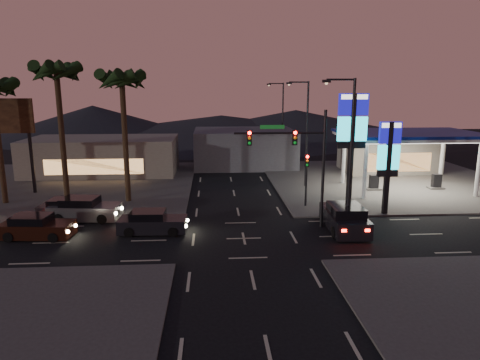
{
  "coord_description": "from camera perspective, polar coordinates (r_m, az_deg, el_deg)",
  "views": [
    {
      "loc": [
        -1.95,
        -25.75,
        9.42
      ],
      "look_at": [
        0.01,
        3.78,
        3.0
      ],
      "focal_mm": 32.0,
      "sensor_mm": 36.0,
      "label": 1
    }
  ],
  "objects": [
    {
      "name": "streetlight_far",
      "position": [
        54.58,
        5.49,
        8.29
      ],
      "size": [
        2.14,
        0.25,
        10.0
      ],
      "color": "black",
      "rests_on": "ground"
    },
    {
      "name": "suv_station",
      "position": [
        29.65,
        13.75,
        -4.96
      ],
      "size": [
        2.49,
        5.44,
        1.79
      ],
      "color": "black",
      "rests_on": "ground"
    },
    {
      "name": "hill_center",
      "position": [
        86.09,
        -2.5,
        7.28
      ],
      "size": [
        60.0,
        60.0,
        4.0
      ],
      "primitive_type": "cone",
      "color": "black",
      "rests_on": "ground"
    },
    {
      "name": "gas_station",
      "position": [
        42.03,
        21.62,
        5.46
      ],
      "size": [
        12.2,
        8.2,
        5.47
      ],
      "color": "silver",
      "rests_on": "ground"
    },
    {
      "name": "car_lane_b_mid",
      "position": [
        34.01,
        -21.87,
        -3.58
      ],
      "size": [
        4.5,
        2.07,
        1.44
      ],
      "color": "black",
      "rests_on": "ground"
    },
    {
      "name": "palm_b",
      "position": [
        37.26,
        -23.21,
        12.12
      ],
      "size": [
        4.41,
        4.41,
        11.46
      ],
      "color": "black",
      "rests_on": "ground"
    },
    {
      "name": "pylon_sign_short",
      "position": [
        33.25,
        19.21,
        3.32
      ],
      "size": [
        1.6,
        0.35,
        7.0
      ],
      "color": "black",
      "rests_on": "ground"
    },
    {
      "name": "convenience_store",
      "position": [
        51.37,
        19.14,
        3.25
      ],
      "size": [
        10.0,
        6.0,
        4.0
      ],
      "primitive_type": "cube",
      "color": "#726B5B",
      "rests_on": "ground"
    },
    {
      "name": "car_lane_a_mid",
      "position": [
        30.36,
        -25.54,
        -5.7
      ],
      "size": [
        4.7,
        2.29,
        1.49
      ],
      "color": "black",
      "rests_on": "ground"
    },
    {
      "name": "corner_lot_nw",
      "position": [
        45.03,
        -21.88,
        -0.65
      ],
      "size": [
        24.0,
        24.0,
        0.12
      ],
      "primitive_type": "cube",
      "color": "#47443F",
      "rests_on": "ground"
    },
    {
      "name": "hill_right",
      "position": [
        87.68,
        7.43,
        7.61
      ],
      "size": [
        50.0,
        50.0,
        5.0
      ],
      "primitive_type": "cone",
      "color": "black",
      "rests_on": "ground"
    },
    {
      "name": "streetlight_mid",
      "position": [
        40.87,
        8.64,
        6.9
      ],
      "size": [
        2.14,
        0.25,
        10.0
      ],
      "color": "black",
      "rests_on": "ground"
    },
    {
      "name": "building_far_west",
      "position": [
        49.8,
        -17.78,
        3.08
      ],
      "size": [
        16.0,
        8.0,
        4.0
      ],
      "primitive_type": "cube",
      "color": "#726B5B",
      "rests_on": "ground"
    },
    {
      "name": "traffic_signal_mast",
      "position": [
        28.63,
        7.77,
        3.71
      ],
      "size": [
        6.1,
        0.39,
        8.0
      ],
      "color": "black",
      "rests_on": "ground"
    },
    {
      "name": "ground",
      "position": [
        27.49,
        0.51,
        -7.8
      ],
      "size": [
        140.0,
        140.0,
        0.0
      ],
      "primitive_type": "plane",
      "color": "black",
      "rests_on": "ground"
    },
    {
      "name": "car_lane_a_front",
      "position": [
        28.96,
        -11.67,
        -5.57
      ],
      "size": [
        4.61,
        2.07,
        1.48
      ],
      "color": "black",
      "rests_on": "ground"
    },
    {
      "name": "pedestal_signal",
      "position": [
        34.19,
        8.87,
        1.14
      ],
      "size": [
        0.32,
        0.39,
        4.3
      ],
      "color": "black",
      "rests_on": "ground"
    },
    {
      "name": "palm_a",
      "position": [
        35.95,
        -15.44,
        11.82
      ],
      "size": [
        4.41,
        4.41,
        10.86
      ],
      "color": "black",
      "rests_on": "ground"
    },
    {
      "name": "building_far_mid",
      "position": [
        52.4,
        0.57,
        4.32
      ],
      "size": [
        12.0,
        9.0,
        4.4
      ],
      "primitive_type": "cube",
      "color": "#4C4C51",
      "rests_on": "ground"
    },
    {
      "name": "pylon_sign_tall",
      "position": [
        33.09,
        14.74,
        6.59
      ],
      "size": [
        2.2,
        0.35,
        9.0
      ],
      "color": "black",
      "rests_on": "ground"
    },
    {
      "name": "corner_lot_ne",
      "position": [
        46.4,
        19.06,
        -0.08
      ],
      "size": [
        24.0,
        24.0,
        0.12
      ],
      "primitive_type": "cube",
      "color": "#47443F",
      "rests_on": "ground"
    },
    {
      "name": "hill_left",
      "position": [
        89.02,
        -18.96,
        7.45
      ],
      "size": [
        40.0,
        40.0,
        6.0
      ],
      "primitive_type": "cone",
      "color": "black",
      "rests_on": "ground"
    },
    {
      "name": "car_lane_b_front",
      "position": [
        33.06,
        -20.06,
        -3.7
      ],
      "size": [
        5.21,
        2.59,
        1.65
      ],
      "color": "#525254",
      "rests_on": "ground"
    },
    {
      "name": "streetlight_near",
      "position": [
        28.39,
        14.23,
        4.37
      ],
      "size": [
        2.14,
        0.25,
        10.0
      ],
      "color": "black",
      "rests_on": "ground"
    }
  ]
}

